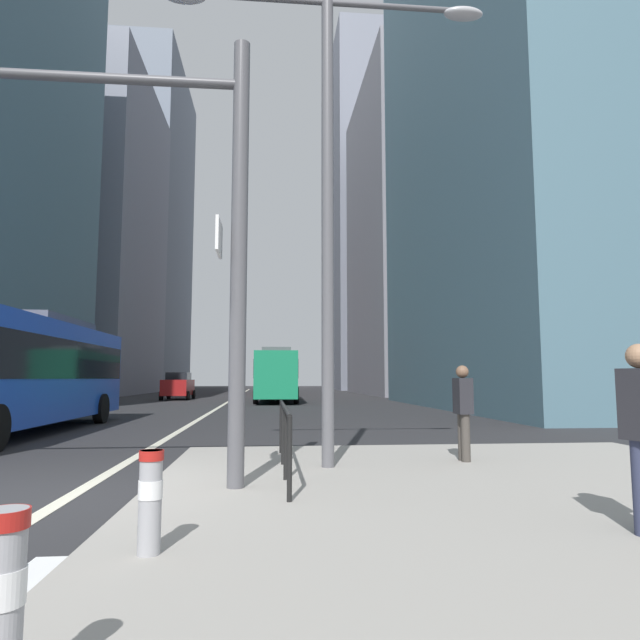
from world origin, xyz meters
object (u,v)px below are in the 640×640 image
city_bus_red_receding (277,374)px  bollard_front (1,600)px  city_bus_red_distant (268,375)px  car_receding_near (267,383)px  car_receding_far (269,383)px  city_bus_blue_oncoming (18,367)px  bollard_left (150,496)px  pedestrian_waiting (463,408)px  car_oncoming_mid (178,386)px  street_lamp_post (328,152)px  traffic_signal_gantry (70,179)px

city_bus_red_receding → bollard_front: bearing=-92.8°
city_bus_red_distant → car_receding_near: city_bus_red_distant is taller
car_receding_far → city_bus_blue_oncoming: bearing=-97.7°
bollard_front → bollard_left: (0.18, 2.11, -0.01)m
pedestrian_waiting → car_receding_far: bearing=93.2°
city_bus_red_receding → car_oncoming_mid: size_ratio=2.51×
city_bus_red_receding → car_receding_far: city_bus_red_receding is taller
city_bus_red_distant → street_lamp_post: street_lamp_post is taller
city_bus_red_distant → street_lamp_post: (0.92, -47.25, 3.45)m
car_receding_far → street_lamp_post: street_lamp_post is taller
bollard_front → city_bus_red_distant: bearing=88.8°
car_oncoming_mid → traffic_signal_gantry: size_ratio=0.69×
pedestrian_waiting → street_lamp_post: bearing=-170.2°
city_bus_red_receding → traffic_signal_gantry: (-3.19, -29.59, 2.30)m
car_receding_near → car_oncoming_mid: bearing=-107.4°
city_bus_red_receding → traffic_signal_gantry: 29.85m
city_bus_blue_oncoming → bollard_front: 14.71m
city_bus_blue_oncoming → traffic_signal_gantry: 10.00m
street_lamp_post → city_bus_red_distant: bearing=91.1°
car_oncoming_mid → car_receding_far: (6.53, 26.54, -0.00)m
city_bus_blue_oncoming → pedestrian_waiting: 12.29m
city_bus_blue_oncoming → car_receding_far: size_ratio=2.67×
car_receding_far → street_lamp_post: (0.87, -58.63, 4.29)m
city_bus_red_distant → car_oncoming_mid: city_bus_red_distant is taller
street_lamp_post → car_receding_near: bearing=91.1°
city_bus_red_receding → city_bus_red_distant: (-0.55, 19.19, -0.00)m
city_bus_blue_oncoming → bollard_front: bearing=-66.8°
car_oncoming_mid → bollard_left: car_oncoming_mid is taller
city_bus_blue_oncoming → car_receding_far: bearing=82.3°
city_bus_blue_oncoming → car_receding_near: (6.81, 45.25, -0.85)m
traffic_signal_gantry → pedestrian_waiting: 6.96m
street_lamp_post → pedestrian_waiting: 4.87m
city_bus_blue_oncoming → car_oncoming_mid: city_bus_blue_oncoming is taller
car_receding_far → pedestrian_waiting: bearing=-86.8°
car_oncoming_mid → car_receding_far: bearing=76.2°
bollard_front → bollard_left: bollard_front is taller
city_bus_red_receding → car_oncoming_mid: (-7.03, 4.03, -0.85)m
city_bus_blue_oncoming → city_bus_red_receding: (7.47, 20.85, -0.00)m
car_receding_near → car_receding_far: bearing=88.5°
city_bus_blue_oncoming → bollard_left: 12.89m
car_receding_near → pedestrian_waiting: 52.17m
city_bus_blue_oncoming → city_bus_red_receding: 22.14m
car_oncoming_mid → street_lamp_post: street_lamp_post is taller
city_bus_red_receding → pedestrian_waiting: 27.80m
car_receding_far → bollard_left: size_ratio=5.41×
bollard_front → pedestrian_waiting: bearing=56.5°
car_oncoming_mid → city_bus_blue_oncoming: bearing=-91.0°
bollard_left → city_bus_blue_oncoming: bearing=117.7°
traffic_signal_gantry → bollard_left: size_ratio=8.12×
car_receding_far → bollard_front: 64.90m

